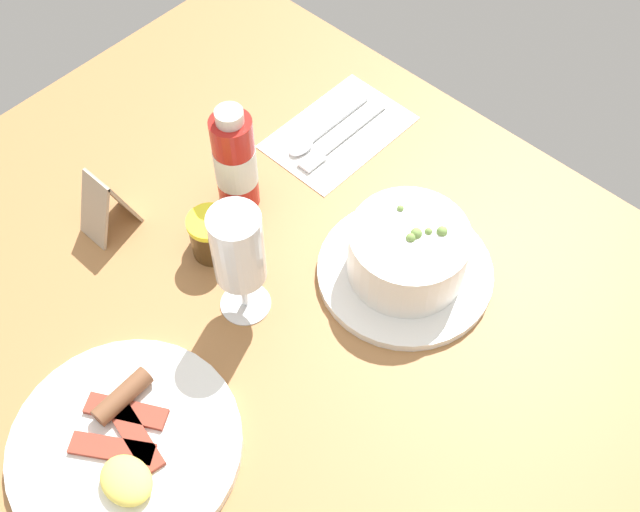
{
  "coord_description": "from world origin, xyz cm",
  "views": [
    {
      "loc": [
        -33.48,
        33.12,
        80.85
      ],
      "look_at": [
        2.7,
        -5.91,
        4.8
      ],
      "focal_mm": 44.48,
      "sensor_mm": 36.0,
      "label": 1
    }
  ],
  "objects_px": {
    "cutlery_setting": "(337,133)",
    "menu_card": "(105,203)",
    "sauce_bottle_red": "(235,162)",
    "jam_jar": "(209,237)",
    "porridge_bowl": "(407,255)",
    "breakfast_plate": "(125,446)",
    "wine_glass": "(238,252)"
  },
  "relations": [
    {
      "from": "cutlery_setting",
      "to": "menu_card",
      "type": "height_order",
      "value": "menu_card"
    },
    {
      "from": "porridge_bowl",
      "to": "menu_card",
      "type": "xyz_separation_m",
      "value": [
        0.32,
        0.2,
        0.01
      ]
    },
    {
      "from": "porridge_bowl",
      "to": "sauce_bottle_red",
      "type": "xyz_separation_m",
      "value": [
        0.23,
        0.06,
        0.03
      ]
    },
    {
      "from": "porridge_bowl",
      "to": "breakfast_plate",
      "type": "relative_size",
      "value": 0.86
    },
    {
      "from": "cutlery_setting",
      "to": "sauce_bottle_red",
      "type": "bearing_deg",
      "value": 85.6
    },
    {
      "from": "sauce_bottle_red",
      "to": "cutlery_setting",
      "type": "bearing_deg",
      "value": -94.4
    },
    {
      "from": "cutlery_setting",
      "to": "jam_jar",
      "type": "xyz_separation_m",
      "value": [
        -0.02,
        0.26,
        0.03
      ]
    },
    {
      "from": "wine_glass",
      "to": "breakfast_plate",
      "type": "height_order",
      "value": "wine_glass"
    },
    {
      "from": "jam_jar",
      "to": "sauce_bottle_red",
      "type": "bearing_deg",
      "value": -67.17
    },
    {
      "from": "sauce_bottle_red",
      "to": "menu_card",
      "type": "distance_m",
      "value": 0.17
    },
    {
      "from": "wine_glass",
      "to": "jam_jar",
      "type": "distance_m",
      "value": 0.12
    },
    {
      "from": "porridge_bowl",
      "to": "sauce_bottle_red",
      "type": "height_order",
      "value": "sauce_bottle_red"
    },
    {
      "from": "breakfast_plate",
      "to": "cutlery_setting",
      "type": "bearing_deg",
      "value": -73.64
    },
    {
      "from": "sauce_bottle_red",
      "to": "menu_card",
      "type": "height_order",
      "value": "sauce_bottle_red"
    },
    {
      "from": "wine_glass",
      "to": "jam_jar",
      "type": "bearing_deg",
      "value": -15.99
    },
    {
      "from": "porridge_bowl",
      "to": "cutlery_setting",
      "type": "xyz_separation_m",
      "value": [
        0.22,
        -0.12,
        -0.04
      ]
    },
    {
      "from": "jam_jar",
      "to": "cutlery_setting",
      "type": "bearing_deg",
      "value": -85.3
    },
    {
      "from": "cutlery_setting",
      "to": "jam_jar",
      "type": "distance_m",
      "value": 0.26
    },
    {
      "from": "sauce_bottle_red",
      "to": "breakfast_plate",
      "type": "relative_size",
      "value": 0.65
    },
    {
      "from": "jam_jar",
      "to": "menu_card",
      "type": "relative_size",
      "value": 0.67
    },
    {
      "from": "jam_jar",
      "to": "sauce_bottle_red",
      "type": "relative_size",
      "value": 0.38
    },
    {
      "from": "porridge_bowl",
      "to": "breakfast_plate",
      "type": "xyz_separation_m",
      "value": [
        0.07,
        0.37,
        -0.03
      ]
    },
    {
      "from": "cutlery_setting",
      "to": "porridge_bowl",
      "type": "bearing_deg",
      "value": 151.63
    },
    {
      "from": "porridge_bowl",
      "to": "jam_jar",
      "type": "distance_m",
      "value": 0.24
    },
    {
      "from": "porridge_bowl",
      "to": "menu_card",
      "type": "height_order",
      "value": "same"
    },
    {
      "from": "cutlery_setting",
      "to": "jam_jar",
      "type": "bearing_deg",
      "value": 94.7
    },
    {
      "from": "wine_glass",
      "to": "breakfast_plate",
      "type": "distance_m",
      "value": 0.24
    },
    {
      "from": "cutlery_setting",
      "to": "breakfast_plate",
      "type": "xyz_separation_m",
      "value": [
        -0.14,
        0.49,
        0.01
      ]
    },
    {
      "from": "porridge_bowl",
      "to": "sauce_bottle_red",
      "type": "distance_m",
      "value": 0.24
    },
    {
      "from": "breakfast_plate",
      "to": "menu_card",
      "type": "bearing_deg",
      "value": -35.73
    },
    {
      "from": "porridge_bowl",
      "to": "wine_glass",
      "type": "xyz_separation_m",
      "value": [
        0.11,
        0.16,
        0.07
      ]
    },
    {
      "from": "porridge_bowl",
      "to": "wine_glass",
      "type": "bearing_deg",
      "value": 55.34
    }
  ]
}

